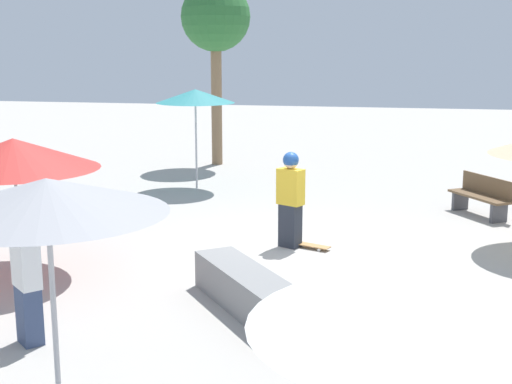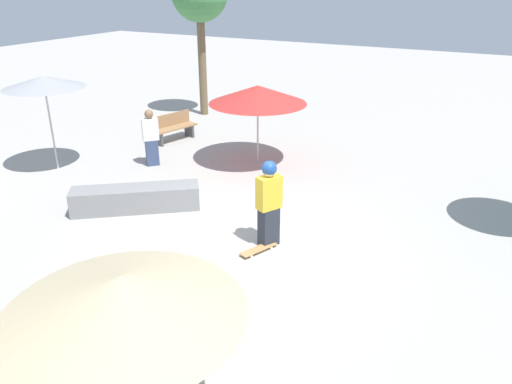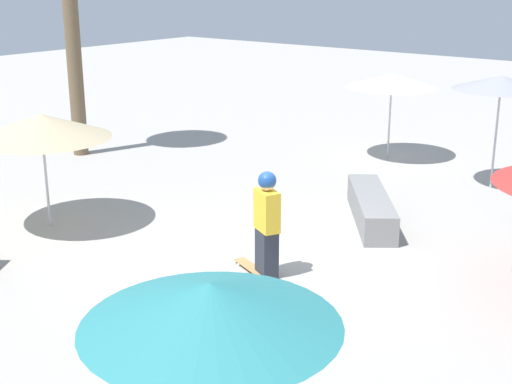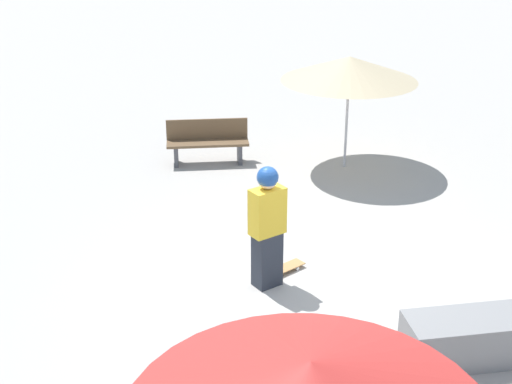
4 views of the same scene
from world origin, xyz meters
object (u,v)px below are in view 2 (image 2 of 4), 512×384
object	(u,v)px
skater_main	(269,201)
shade_umbrella_red	(258,94)
skateboard	(259,249)
shade_umbrella_tan	(122,296)
bench_near	(173,128)
bystander_watching	(151,138)
concrete_ledge	(136,199)
shade_umbrella_grey	(44,82)

from	to	relation	value
skater_main	shade_umbrella_red	distance (m)	4.76
skateboard	shade_umbrella_tan	xyz separation A→B (m)	(0.72, -4.34, 1.89)
bench_near	shade_umbrella_tan	world-z (taller)	shade_umbrella_tan
shade_umbrella_red	bystander_watching	size ratio (longest dim) A/B	1.70
skater_main	bystander_watching	bearing A→B (deg)	-89.88
bench_near	shade_umbrella_tan	size ratio (longest dim) A/B	0.65
concrete_ledge	bench_near	size ratio (longest dim) A/B	1.57
concrete_ledge	bench_near	world-z (taller)	bench_near
skater_main	bystander_watching	world-z (taller)	skater_main
concrete_ledge	bystander_watching	bearing A→B (deg)	121.50
shade_umbrella_red	shade_umbrella_grey	size ratio (longest dim) A/B	1.06
bench_near	shade_umbrella_red	distance (m)	3.71
shade_umbrella_grey	bystander_watching	distance (m)	3.02
skater_main	concrete_ledge	size ratio (longest dim) A/B	0.67
skater_main	bench_near	distance (m)	7.31
skater_main	shade_umbrella_red	bearing A→B (deg)	-122.40
bench_near	skateboard	bearing A→B (deg)	63.79
skater_main	bystander_watching	xyz separation A→B (m)	(-4.86, 2.49, -0.16)
skater_main	bystander_watching	distance (m)	5.46
bench_near	bystander_watching	bearing A→B (deg)	36.71
shade_umbrella_tan	bystander_watching	distance (m)	9.15
skateboard	shade_umbrella_red	world-z (taller)	shade_umbrella_red
concrete_ledge	shade_umbrella_grey	size ratio (longest dim) A/B	1.04
bystander_watching	shade_umbrella_grey	bearing A→B (deg)	166.49
skater_main	skateboard	bearing A→B (deg)	21.82
skater_main	shade_umbrella_tan	size ratio (longest dim) A/B	0.68
concrete_ledge	shade_umbrella_red	size ratio (longest dim) A/B	0.98
concrete_ledge	shade_umbrella_red	world-z (taller)	shade_umbrella_red
shade_umbrella_grey	shade_umbrella_red	bearing A→B (deg)	32.91
bench_near	shade_umbrella_red	size ratio (longest dim) A/B	0.62
skateboard	concrete_ledge	world-z (taller)	concrete_ledge
skateboard	bench_near	distance (m)	7.50
skater_main	skateboard	size ratio (longest dim) A/B	2.13
skateboard	bystander_watching	world-z (taller)	bystander_watching
bystander_watching	concrete_ledge	bearing A→B (deg)	-106.64
skater_main	shade_umbrella_tan	distance (m)	4.85
skater_main	concrete_ledge	distance (m)	3.40
skater_main	shade_umbrella_grey	size ratio (longest dim) A/B	0.69
skateboard	bench_near	bearing A→B (deg)	-108.80
skateboard	shade_umbrella_grey	size ratio (longest dim) A/B	0.32
shade_umbrella_grey	skater_main	bearing A→B (deg)	-8.36
shade_umbrella_red	shade_umbrella_grey	world-z (taller)	shade_umbrella_grey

